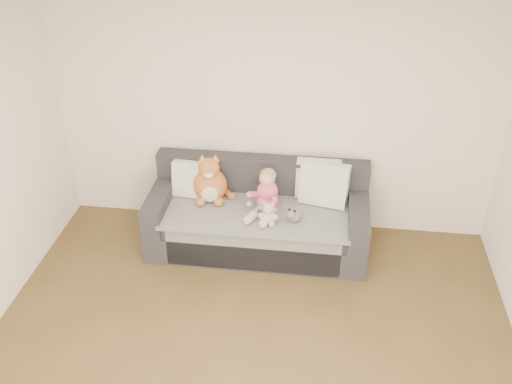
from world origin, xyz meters
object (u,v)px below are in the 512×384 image
toddler (266,194)px  sippy_cup (257,211)px  teddy_bear (268,215)px  sofa (258,218)px  plush_cat (210,183)px

toddler → sippy_cup: 0.19m
teddy_bear → sofa: bearing=117.8°
sofa → toddler: 0.38m
plush_cat → teddy_bear: (0.64, -0.37, -0.10)m
sofa → teddy_bear: sofa is taller
sippy_cup → plush_cat: bearing=153.7°
plush_cat → teddy_bear: bearing=-37.6°
sippy_cup → sofa: bearing=93.5°
sofa → toddler: toddler is taller
plush_cat → sippy_cup: (0.51, -0.25, -0.13)m
sofa → plush_cat: plush_cat is taller
plush_cat → sofa: bearing=-14.3°
sofa → teddy_bear: bearing=-66.6°
toddler → teddy_bear: (0.05, -0.22, -0.09)m
sofa → plush_cat: bearing=173.3°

